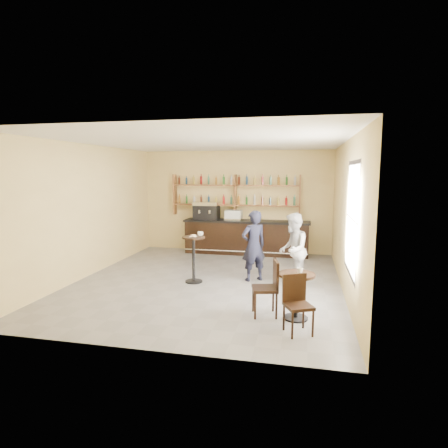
% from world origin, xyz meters
% --- Properties ---
extents(floor, '(7.00, 7.00, 0.00)m').
position_xyz_m(floor, '(0.00, 0.00, 0.00)').
color(floor, slate).
rests_on(floor, ground).
extents(ceiling, '(7.00, 7.00, 0.00)m').
position_xyz_m(ceiling, '(0.00, 0.00, 3.20)').
color(ceiling, white).
rests_on(ceiling, wall_back).
extents(wall_back, '(7.00, 0.00, 7.00)m').
position_xyz_m(wall_back, '(0.00, 3.50, 1.60)').
color(wall_back, '#DDC37D').
rests_on(wall_back, floor).
extents(wall_front, '(7.00, 0.00, 7.00)m').
position_xyz_m(wall_front, '(0.00, -3.50, 1.60)').
color(wall_front, '#DDC37D').
rests_on(wall_front, floor).
extents(wall_left, '(0.00, 7.00, 7.00)m').
position_xyz_m(wall_left, '(-3.00, 0.00, 1.60)').
color(wall_left, '#DDC37D').
rests_on(wall_left, floor).
extents(wall_right, '(0.00, 7.00, 7.00)m').
position_xyz_m(wall_right, '(3.00, 0.00, 1.60)').
color(wall_right, '#DDC37D').
rests_on(wall_right, floor).
extents(window_pane, '(0.00, 2.00, 2.00)m').
position_xyz_m(window_pane, '(2.99, -1.20, 1.70)').
color(window_pane, white).
rests_on(window_pane, wall_right).
extents(window_frame, '(0.04, 1.70, 2.10)m').
position_xyz_m(window_frame, '(2.99, -1.20, 1.70)').
color(window_frame, black).
rests_on(window_frame, wall_right).
extents(shelf_unit, '(4.00, 0.26, 1.40)m').
position_xyz_m(shelf_unit, '(0.00, 3.37, 1.81)').
color(shelf_unit, brown).
rests_on(shelf_unit, wall_back).
extents(liquor_bottles, '(3.68, 0.10, 1.00)m').
position_xyz_m(liquor_bottles, '(0.00, 3.37, 1.98)').
color(liquor_bottles, '#8C5919').
rests_on(liquor_bottles, shelf_unit).
extents(bar_counter, '(3.88, 0.76, 1.05)m').
position_xyz_m(bar_counter, '(0.40, 3.15, 0.53)').
color(bar_counter, black).
rests_on(bar_counter, floor).
extents(espresso_machine, '(0.78, 0.50, 0.56)m').
position_xyz_m(espresso_machine, '(-0.87, 3.15, 1.33)').
color(espresso_machine, black).
rests_on(espresso_machine, bar_counter).
extents(pastry_case, '(0.52, 0.42, 0.31)m').
position_xyz_m(pastry_case, '(-0.00, 3.15, 1.21)').
color(pastry_case, silver).
rests_on(pastry_case, bar_counter).
extents(pedestal_table, '(0.67, 0.67, 1.07)m').
position_xyz_m(pedestal_table, '(-0.32, -0.13, 0.54)').
color(pedestal_table, black).
rests_on(pedestal_table, floor).
extents(napkin, '(0.16, 0.16, 0.00)m').
position_xyz_m(napkin, '(-0.32, -0.13, 1.07)').
color(napkin, white).
rests_on(napkin, pedestal_table).
extents(donut, '(0.15, 0.15, 0.04)m').
position_xyz_m(donut, '(-0.31, -0.14, 1.10)').
color(donut, tan).
rests_on(donut, napkin).
extents(cup_pedestal, '(0.13, 0.13, 0.10)m').
position_xyz_m(cup_pedestal, '(-0.18, -0.03, 1.12)').
color(cup_pedestal, white).
rests_on(cup_pedestal, pedestal_table).
extents(man_main, '(0.72, 0.66, 1.66)m').
position_xyz_m(man_main, '(1.02, 0.30, 0.83)').
color(man_main, black).
rests_on(man_main, floor).
extents(cafe_table, '(0.77, 0.77, 0.81)m').
position_xyz_m(cafe_table, '(2.05, -1.86, 0.41)').
color(cafe_table, black).
rests_on(cafe_table, floor).
extents(cup_cafe, '(0.12, 0.12, 0.10)m').
position_xyz_m(cup_cafe, '(2.10, -1.86, 0.86)').
color(cup_cafe, white).
rests_on(cup_cafe, cafe_table).
extents(chair_west, '(0.52, 0.52, 1.00)m').
position_xyz_m(chair_west, '(1.50, -1.81, 0.50)').
color(chair_west, black).
rests_on(chair_west, floor).
extents(chair_south, '(0.53, 0.53, 0.92)m').
position_xyz_m(chair_south, '(2.10, -2.46, 0.46)').
color(chair_south, black).
rests_on(chair_south, floor).
extents(patron_second, '(0.66, 0.83, 1.64)m').
position_xyz_m(patron_second, '(1.92, 0.09, 0.82)').
color(patron_second, '#A1A1A7').
rests_on(patron_second, floor).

